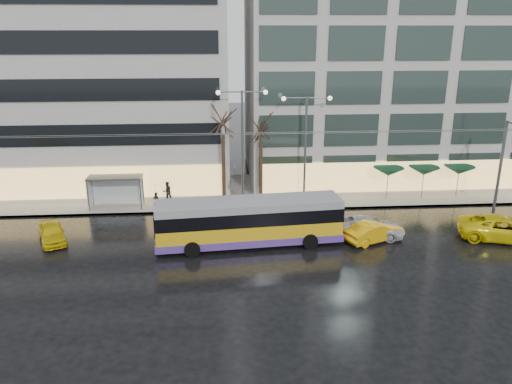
{
  "coord_description": "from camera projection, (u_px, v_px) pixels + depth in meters",
  "views": [
    {
      "loc": [
        0.21,
        -27.48,
        13.56
      ],
      "look_at": [
        2.64,
        5.0,
        2.92
      ],
      "focal_mm": 35.0,
      "sensor_mm": 36.0,
      "label": 1
    }
  ],
  "objects": [
    {
      "name": "trolleybus",
      "position": [
        249.0,
        223.0,
        32.52
      ],
      "size": [
        12.26,
        5.01,
        5.61
      ],
      "color": "gold",
      "rests_on": "ground"
    },
    {
      "name": "parasol_c",
      "position": [
        459.0,
        170.0,
        41.33
      ],
      "size": [
        2.5,
        2.5,
        2.65
      ],
      "color": "#595B60",
      "rests_on": "sidewalk"
    },
    {
      "name": "tree_a",
      "position": [
        223.0,
        117.0,
        38.5
      ],
      "size": [
        3.2,
        3.2,
        8.4
      ],
      "color": "black",
      "rests_on": "sidewalk"
    },
    {
      "name": "tree_b",
      "position": [
        261.0,
        125.0,
        39.12
      ],
      "size": [
        3.2,
        3.2,
        7.7
      ],
      "color": "black",
      "rests_on": "sidewalk"
    },
    {
      "name": "catenary",
      "position": [
        231.0,
        163.0,
        36.52
      ],
      "size": [
        42.24,
        5.12,
        7.0
      ],
      "color": "#595B60",
      "rests_on": "ground"
    },
    {
      "name": "taxi_a",
      "position": [
        52.0,
        232.0,
        33.27
      ],
      "size": [
        2.91,
        4.14,
        1.31
      ],
      "primitive_type": "imported",
      "rotation": [
        0.0,
        0.0,
        0.4
      ],
      "color": "#D8BC0B",
      "rests_on": "ground"
    },
    {
      "name": "pedestrian_c",
      "position": [
        110.0,
        189.0,
        40.34
      ],
      "size": [
        1.08,
        0.93,
        2.11
      ],
      "color": "black",
      "rests_on": "sidewalk"
    },
    {
      "name": "taxi_b",
      "position": [
        374.0,
        232.0,
        33.33
      ],
      "size": [
        4.32,
        2.97,
        1.35
      ],
      "primitive_type": "imported",
      "rotation": [
        0.0,
        0.0,
        1.99
      ],
      "color": "#FFB70D",
      "rests_on": "ground"
    },
    {
      "name": "pedestrian_b",
      "position": [
        167.0,
        191.0,
        40.75
      ],
      "size": [
        0.99,
        0.91,
        1.63
      ],
      "color": "black",
      "rests_on": "sidewalk"
    },
    {
      "name": "kerb",
      "position": [
        244.0,
        211.0,
        38.94
      ],
      "size": [
        80.0,
        0.1,
        0.15
      ],
      "primitive_type": "cube",
      "color": "slate",
      "rests_on": "ground"
    },
    {
      "name": "sidewalk",
      "position": [
        241.0,
        191.0,
        43.63
      ],
      "size": [
        80.0,
        10.0,
        0.15
      ],
      "primitive_type": "cube",
      "color": "gray",
      "rests_on": "ground"
    },
    {
      "name": "street_lamp_near",
      "position": [
        242.0,
        132.0,
        38.76
      ],
      "size": [
        3.96,
        0.36,
        9.03
      ],
      "color": "#595B60",
      "rests_on": "sidewalk"
    },
    {
      "name": "ground",
      "position": [
        219.0,
        264.0,
        30.24
      ],
      "size": [
        140.0,
        140.0,
        0.0
      ],
      "primitive_type": "plane",
      "color": "black",
      "rests_on": "ground"
    },
    {
      "name": "taxi_c",
      "position": [
        504.0,
        228.0,
        33.54
      ],
      "size": [
        6.33,
        4.24,
        1.61
      ],
      "primitive_type": "imported",
      "rotation": [
        0.0,
        0.0,
        1.28
      ],
      "color": "yellow",
      "rests_on": "ground"
    },
    {
      "name": "sedan_silver",
      "position": [
        369.0,
        227.0,
        34.17
      ],
      "size": [
        5.18,
        3.33,
        1.33
      ],
      "primitive_type": "imported",
      "rotation": [
        0.0,
        0.0,
        1.32
      ],
      "color": "silver",
      "rests_on": "ground"
    },
    {
      "name": "street_lamp_far",
      "position": [
        306.0,
        134.0,
        39.2
      ],
      "size": [
        3.96,
        0.36,
        8.53
      ],
      "color": "#595B60",
      "rests_on": "sidewalk"
    },
    {
      "name": "bus_shelter",
      "position": [
        111.0,
        184.0,
        39.17
      ],
      "size": [
        4.2,
        1.6,
        2.51
      ],
      "color": "#595B60",
      "rests_on": "sidewalk"
    },
    {
      "name": "pedestrian_a",
      "position": [
        156.0,
        192.0,
        38.31
      ],
      "size": [
        1.23,
        1.24,
        2.19
      ],
      "color": "black",
      "rests_on": "sidewalk"
    },
    {
      "name": "building_left",
      "position": [
        32.0,
        58.0,
        43.66
      ],
      "size": [
        34.0,
        14.0,
        22.0
      ],
      "primitive_type": "cube",
      "color": "#AFACA7",
      "rests_on": "sidewalk"
    },
    {
      "name": "parasol_a",
      "position": [
        388.0,
        172.0,
        40.9
      ],
      "size": [
        2.5,
        2.5,
        2.65
      ],
      "color": "#595B60",
      "rests_on": "sidewalk"
    },
    {
      "name": "building_right",
      "position": [
        422.0,
        40.0,
        45.67
      ],
      "size": [
        32.0,
        14.0,
        25.0
      ],
      "primitive_type": "cube",
      "color": "#AFACA7",
      "rests_on": "sidewalk"
    },
    {
      "name": "parasol_b",
      "position": [
        424.0,
        171.0,
        41.11
      ],
      "size": [
        2.5,
        2.5,
        2.65
      ],
      "color": "#595B60",
      "rests_on": "sidewalk"
    }
  ]
}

